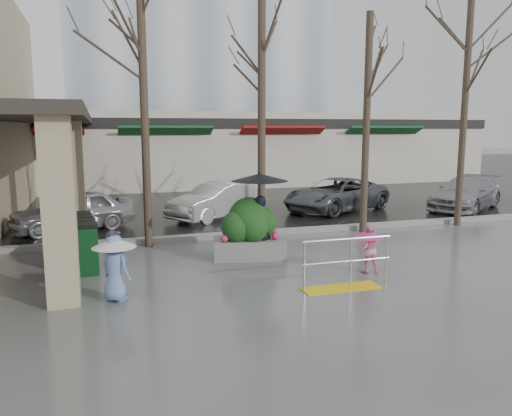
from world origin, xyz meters
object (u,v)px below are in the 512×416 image
tree_midwest (262,51)px  news_boxes (85,241)px  tree_east (468,56)px  woman (260,202)px  car_a (72,211)px  handrail (344,270)px  car_c (336,195)px  tree_west (142,52)px  child_pink (368,245)px  planter (249,229)px  car_d (466,193)px  child_blue (115,261)px  car_b (218,201)px  tree_mideast (368,70)px

tree_midwest → news_boxes: 6.85m
tree_midwest → tree_east: tree_east is taller
tree_east → tree_midwest: bearing=180.0°
woman → car_a: 6.77m
handrail → news_boxes: news_boxes is taller
car_a → car_c: size_ratio=0.82×
tree_west → child_pink: (4.38, -3.95, -4.46)m
handrail → news_boxes: 5.97m
handrail → tree_midwest: 6.83m
tree_west → tree_midwest: (3.20, 0.00, 0.15)m
planter → car_d: planter is taller
child_pink → car_c: bearing=-97.6°
car_d → handrail: bearing=-82.6°
car_c → child_pink: bearing=-46.1°
child_blue → woman: bearing=-105.6°
car_b → tree_midwest: bearing=-24.3°
tree_midwest → news_boxes: (-4.79, -1.47, -4.67)m
tree_west → car_c: size_ratio=1.50×
tree_east → car_b: tree_east is taller
car_b → car_d: 9.83m
planter → car_a: size_ratio=0.51×
car_b → child_pink: bearing=-19.3°
child_pink → tree_west: bearing=-27.9°
handrail → car_a: (-5.41, 7.67, 0.25)m
child_pink → child_blue: size_ratio=0.86×
tree_midwest → tree_east: (6.80, -0.00, 0.15)m
child_pink → car_c: (3.10, 7.74, 0.01)m
child_pink → car_a: car_a is taller
tree_west → tree_east: size_ratio=0.94×
car_b → news_boxes: bearing=-72.1°
tree_midwest → tree_mideast: (3.30, -0.00, -0.37)m
handrail → tree_east: (6.64, 4.80, 5.01)m
tree_mideast → planter: (-4.25, -1.96, -4.14)m
car_b → car_c: (4.72, 0.20, 0.00)m
tree_east → news_boxes: size_ratio=3.50×
tree_west → planter: size_ratio=3.63×
tree_midwest → car_c: tree_midwest is taller
tree_mideast → planter: size_ratio=3.47×
tree_midwest → news_boxes: bearing=-162.9°
child_blue → news_boxes: size_ratio=0.60×
child_blue → car_a: bearing=-38.0°
child_pink → car_b: 7.71m
handrail → tree_west: size_ratio=0.28×
news_boxes → woman: bearing=-14.2°
tree_east → car_a: 13.27m
tree_west → child_blue: bearing=-103.4°
car_b → car_c: 4.73m
car_c → tree_midwest: bearing=-72.7°
tree_midwest → planter: bearing=-115.9°
woman → car_c: (5.02, 5.91, -0.77)m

